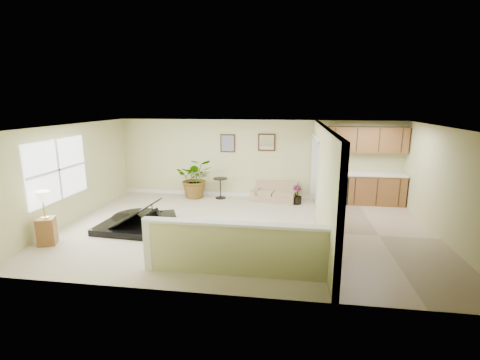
# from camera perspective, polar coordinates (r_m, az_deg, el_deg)

# --- Properties ---
(floor) EXTENTS (9.00, 9.00, 0.00)m
(floor) POSITION_cam_1_polar(r_m,az_deg,el_deg) (8.60, 0.82, -8.05)
(floor) COLOR tan
(floor) RESTS_ON ground
(back_wall) EXTENTS (9.00, 0.04, 2.50)m
(back_wall) POSITION_cam_1_polar(r_m,az_deg,el_deg) (11.17, 2.83, 3.43)
(back_wall) COLOR #C1C084
(back_wall) RESTS_ON floor
(front_wall) EXTENTS (9.00, 0.04, 2.50)m
(front_wall) POSITION_cam_1_polar(r_m,az_deg,el_deg) (5.39, -3.30, -6.80)
(front_wall) COLOR #C1C084
(front_wall) RESTS_ON floor
(left_wall) EXTENTS (0.04, 6.00, 2.50)m
(left_wall) POSITION_cam_1_polar(r_m,az_deg,el_deg) (9.87, -26.04, 0.91)
(left_wall) COLOR #C1C084
(left_wall) RESTS_ON floor
(right_wall) EXTENTS (0.04, 6.00, 2.50)m
(right_wall) POSITION_cam_1_polar(r_m,az_deg,el_deg) (8.88, 31.01, -0.82)
(right_wall) COLOR #C1C084
(right_wall) RESTS_ON floor
(ceiling) EXTENTS (9.00, 6.00, 0.04)m
(ceiling) POSITION_cam_1_polar(r_m,az_deg,el_deg) (8.06, 0.87, 8.81)
(ceiling) COLOR white
(ceiling) RESTS_ON back_wall
(kitchen_vinyl) EXTENTS (2.70, 6.00, 0.01)m
(kitchen_vinyl) POSITION_cam_1_polar(r_m,az_deg,el_deg) (8.80, 21.86, -8.50)
(kitchen_vinyl) COLOR tan
(kitchen_vinyl) RESTS_ON floor
(interior_partition) EXTENTS (0.18, 5.99, 2.50)m
(interior_partition) POSITION_cam_1_polar(r_m,az_deg,el_deg) (8.47, 13.24, -0.11)
(interior_partition) COLOR #C1C084
(interior_partition) RESTS_ON floor
(pony_half_wall) EXTENTS (3.42, 0.22, 1.00)m
(pony_half_wall) POSITION_cam_1_polar(r_m,az_deg,el_deg) (6.29, -1.24, -11.02)
(pony_half_wall) COLOR #C1C084
(pony_half_wall) RESTS_ON floor
(left_window) EXTENTS (0.05, 2.15, 1.45)m
(left_window) POSITION_cam_1_polar(r_m,az_deg,el_deg) (9.43, -27.76, 1.47)
(left_window) COLOR white
(left_window) RESTS_ON left_wall
(wall_art_left) EXTENTS (0.48, 0.04, 0.58)m
(wall_art_left) POSITION_cam_1_polar(r_m,az_deg,el_deg) (11.20, -2.03, 6.05)
(wall_art_left) COLOR #361C13
(wall_art_left) RESTS_ON back_wall
(wall_mirror) EXTENTS (0.55, 0.04, 0.55)m
(wall_mirror) POSITION_cam_1_polar(r_m,az_deg,el_deg) (11.04, 4.41, 6.19)
(wall_mirror) COLOR #361C13
(wall_mirror) RESTS_ON back_wall
(kitchen_cabinets) EXTENTS (2.36, 0.65, 2.33)m
(kitchen_cabinets) POSITION_cam_1_polar(r_m,az_deg,el_deg) (11.14, 19.24, 0.72)
(kitchen_cabinets) COLOR brown
(kitchen_cabinets) RESTS_ON floor
(piano) EXTENTS (1.86, 1.93, 1.44)m
(piano) POSITION_cam_1_polar(r_m,az_deg,el_deg) (8.95, -17.33, -3.75)
(piano) COLOR black
(piano) RESTS_ON floor
(piano_bench) EXTENTS (0.58, 0.74, 0.44)m
(piano_bench) POSITION_cam_1_polar(r_m,az_deg,el_deg) (8.55, -11.64, -6.87)
(piano_bench) COLOR black
(piano_bench) RESTS_ON floor
(loveseat) EXTENTS (1.51, 1.03, 0.78)m
(loveseat) POSITION_cam_1_polar(r_m,az_deg,el_deg) (11.03, 5.63, -1.81)
(loveseat) COLOR tan
(loveseat) RESTS_ON floor
(accent_table) EXTENTS (0.46, 0.46, 0.67)m
(accent_table) POSITION_cam_1_polar(r_m,az_deg,el_deg) (11.16, -3.24, -0.90)
(accent_table) COLOR black
(accent_table) RESTS_ON floor
(palm_plant) EXTENTS (1.37, 1.25, 1.29)m
(palm_plant) POSITION_cam_1_polar(r_m,az_deg,el_deg) (11.30, -7.30, 0.27)
(palm_plant) COLOR black
(palm_plant) RESTS_ON floor
(small_plant) EXTENTS (0.42, 0.42, 0.57)m
(small_plant) POSITION_cam_1_polar(r_m,az_deg,el_deg) (10.73, 9.30, -2.62)
(small_plant) COLOR black
(small_plant) RESTS_ON floor
(lamp_stand) EXTENTS (0.46, 0.46, 1.19)m
(lamp_stand) POSITION_cam_1_polar(r_m,az_deg,el_deg) (8.65, -29.28, -6.07)
(lamp_stand) COLOR brown
(lamp_stand) RESTS_ON floor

